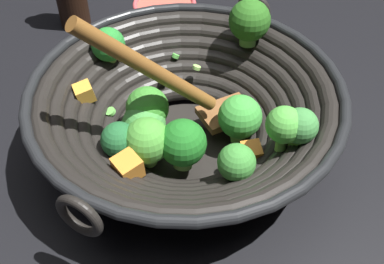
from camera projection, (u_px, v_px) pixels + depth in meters
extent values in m
plane|color=black|center=(186.00, 147.00, 0.66)|extent=(4.00, 4.00, 0.00)
cylinder|color=black|center=(186.00, 144.00, 0.65)|extent=(0.15, 0.15, 0.01)
torus|color=black|center=(186.00, 136.00, 0.64)|extent=(0.21, 0.21, 0.02)
torus|color=black|center=(186.00, 130.00, 0.63)|extent=(0.24, 0.24, 0.02)
torus|color=black|center=(186.00, 124.00, 0.63)|extent=(0.27, 0.27, 0.02)
torus|color=black|center=(186.00, 117.00, 0.62)|extent=(0.29, 0.29, 0.02)
torus|color=black|center=(186.00, 111.00, 0.61)|extent=(0.32, 0.32, 0.02)
torus|color=black|center=(186.00, 104.00, 0.60)|extent=(0.35, 0.35, 0.02)
torus|color=black|center=(186.00, 97.00, 0.59)|extent=(0.38, 0.38, 0.02)
torus|color=black|center=(186.00, 90.00, 0.59)|extent=(0.40, 0.40, 0.01)
torus|color=black|center=(253.00, 10.00, 0.72)|extent=(0.05, 0.04, 0.05)
torus|color=black|center=(79.00, 216.00, 0.46)|extent=(0.05, 0.04, 0.05)
cylinder|color=#578C41|center=(248.00, 40.00, 0.68)|extent=(0.03, 0.03, 0.02)
sphere|color=#28611C|center=(250.00, 20.00, 0.65)|extent=(0.06, 0.06, 0.06)
cylinder|color=#5F9D3C|center=(149.00, 158.00, 0.60)|extent=(0.03, 0.03, 0.02)
sphere|color=#489835|center=(147.00, 140.00, 0.57)|extent=(0.06, 0.06, 0.06)
cylinder|color=#73B553|center=(149.00, 126.00, 0.64)|extent=(0.02, 0.02, 0.02)
sphere|color=#3A872C|center=(147.00, 108.00, 0.61)|extent=(0.06, 0.06, 0.06)
cylinder|color=#89AE55|center=(281.00, 142.00, 0.56)|extent=(0.02, 0.02, 0.02)
sphere|color=green|center=(284.00, 125.00, 0.54)|extent=(0.04, 0.04, 0.04)
cylinder|color=#78B74B|center=(235.00, 178.00, 0.56)|extent=(0.03, 0.03, 0.02)
sphere|color=#3B8834|center=(237.00, 162.00, 0.54)|extent=(0.04, 0.04, 0.04)
cylinder|color=#88B64B|center=(296.00, 143.00, 0.56)|extent=(0.03, 0.03, 0.02)
sphere|color=#3D863E|center=(300.00, 126.00, 0.54)|extent=(0.04, 0.04, 0.04)
cylinder|color=#77B14A|center=(238.00, 136.00, 0.63)|extent=(0.03, 0.03, 0.03)
sphere|color=green|center=(240.00, 117.00, 0.61)|extent=(0.06, 0.06, 0.06)
cylinder|color=#81AD4B|center=(110.00, 60.00, 0.68)|extent=(0.03, 0.03, 0.02)
sphere|color=#27822E|center=(108.00, 44.00, 0.66)|extent=(0.05, 0.05, 0.05)
cylinder|color=#6DA348|center=(183.00, 161.00, 0.60)|extent=(0.04, 0.04, 0.02)
sphere|color=#1C6A1F|center=(183.00, 143.00, 0.57)|extent=(0.06, 0.06, 0.06)
cylinder|color=#78A04F|center=(146.00, 142.00, 0.63)|extent=(0.04, 0.04, 0.02)
sphere|color=#438D3E|center=(144.00, 125.00, 0.61)|extent=(0.06, 0.06, 0.06)
cylinder|color=#75B44C|center=(121.00, 155.00, 0.59)|extent=(0.03, 0.03, 0.02)
sphere|color=#205F2E|center=(119.00, 140.00, 0.57)|extent=(0.04, 0.04, 0.04)
cube|color=orange|center=(128.00, 167.00, 0.55)|extent=(0.04, 0.04, 0.03)
cube|color=#E7BC73|center=(133.00, 149.00, 0.61)|extent=(0.04, 0.04, 0.03)
cube|color=gold|center=(84.00, 93.00, 0.62)|extent=(0.02, 0.03, 0.03)
cube|color=orange|center=(251.00, 153.00, 0.59)|extent=(0.03, 0.03, 0.03)
cylinder|color=#6BC651|center=(148.00, 128.00, 0.64)|extent=(0.02, 0.02, 0.01)
cylinder|color=#99D166|center=(173.00, 139.00, 0.63)|extent=(0.02, 0.02, 0.01)
cylinder|color=#99D166|center=(197.00, 68.00, 0.68)|extent=(0.01, 0.02, 0.01)
cylinder|color=#6BC651|center=(164.00, 80.00, 0.68)|extent=(0.01, 0.01, 0.00)
cylinder|color=#56B247|center=(176.00, 56.00, 0.70)|extent=(0.01, 0.01, 0.01)
cylinder|color=#6BC651|center=(110.00, 112.00, 0.64)|extent=(0.02, 0.02, 0.01)
cylinder|color=#99D166|center=(227.00, 163.00, 0.60)|extent=(0.02, 0.02, 0.00)
cylinder|color=#6BC651|center=(168.00, 132.00, 0.61)|extent=(0.02, 0.02, 0.01)
cube|color=brown|center=(226.00, 112.00, 0.65)|extent=(0.05, 0.07, 0.01)
cylinder|color=brown|center=(152.00, 70.00, 0.54)|extent=(0.02, 0.17, 0.18)
cylinder|color=#D15647|center=(165.00, 15.00, 0.85)|extent=(0.10, 0.10, 0.04)
torus|color=#DB4C50|center=(165.00, 4.00, 0.84)|extent=(0.11, 0.11, 0.01)
cylinder|color=#56B247|center=(175.00, 11.00, 0.86)|extent=(0.01, 0.01, 0.01)
cylinder|color=#99D166|center=(159.00, 14.00, 0.85)|extent=(0.01, 0.01, 0.01)
cylinder|color=#56B247|center=(148.00, 11.00, 0.86)|extent=(0.02, 0.02, 0.01)
cylinder|color=#99D166|center=(175.00, 18.00, 0.84)|extent=(0.02, 0.02, 0.01)
sphere|color=silver|center=(253.00, 13.00, 0.87)|extent=(0.04, 0.04, 0.04)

